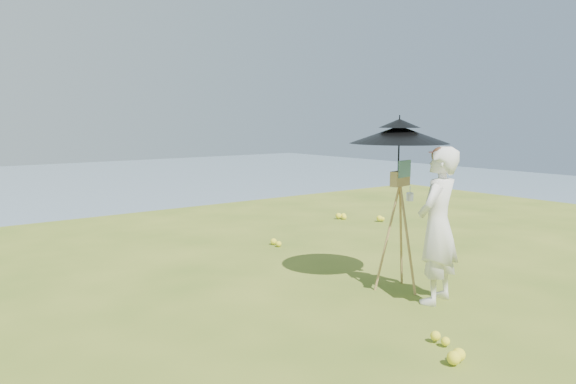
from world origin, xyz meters
TOP-DOWN VIEW (x-y plane):
  - ground at (0.00, 0.00)m, footprint 14.00×14.00m
  - slope_trees at (0.00, 35.00)m, footprint 110.00×50.00m
  - wildflowers at (0.00, 0.25)m, footprint 10.00×10.50m
  - painter at (-2.13, -1.31)m, footprint 0.78×0.62m
  - field_easel at (-2.11, -0.70)m, footprint 0.74×0.74m
  - sun_umbrella at (-2.11, -0.67)m, footprint 1.32×1.32m
  - painter_cap at (-2.13, -1.31)m, footprint 0.20×0.23m

SIDE VIEW (x-z plane):
  - slope_trees at x=0.00m, z-range -18.00..-12.00m
  - ground at x=0.00m, z-range 0.00..0.00m
  - wildflowers at x=0.00m, z-range 0.00..0.12m
  - field_easel at x=-2.11m, z-range 0.00..1.66m
  - painter at x=-2.13m, z-range 0.00..1.86m
  - sun_umbrella at x=-2.11m, z-range 1.37..2.22m
  - painter_cap at x=-2.13m, z-range 1.75..1.85m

